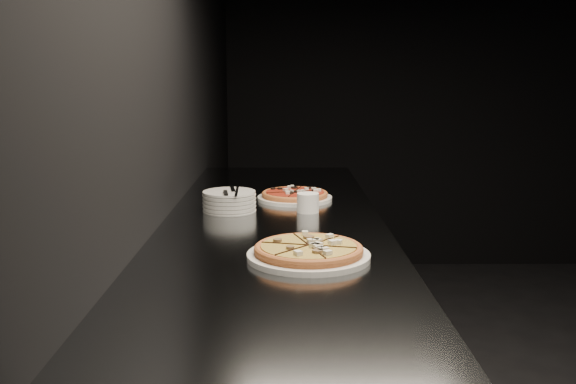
{
  "coord_description": "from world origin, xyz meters",
  "views": [
    {
      "loc": [
        -2.09,
        -2.11,
        1.41
      ],
      "look_at": [
        -2.08,
        0.03,
        1.01
      ],
      "focal_mm": 40.0,
      "sensor_mm": 36.0,
      "label": 1
    }
  ],
  "objects_px": {
    "counter": "(274,348)",
    "pizza_tomato": "(295,195)",
    "ramekin": "(308,202)",
    "pizza_mushroom": "(309,251)",
    "cutlery": "(231,191)",
    "plate_stack": "(229,201)"
  },
  "relations": [
    {
      "from": "pizza_tomato",
      "to": "ramekin",
      "type": "distance_m",
      "value": 0.23
    },
    {
      "from": "pizza_tomato",
      "to": "ramekin",
      "type": "relative_size",
      "value": 4.11
    },
    {
      "from": "counter",
      "to": "plate_stack",
      "type": "bearing_deg",
      "value": 136.45
    },
    {
      "from": "pizza_mushroom",
      "to": "cutlery",
      "type": "height_order",
      "value": "cutlery"
    },
    {
      "from": "plate_stack",
      "to": "cutlery",
      "type": "xyz_separation_m",
      "value": [
        0.01,
        -0.01,
        0.04
      ]
    },
    {
      "from": "counter",
      "to": "plate_stack",
      "type": "xyz_separation_m",
      "value": [
        -0.16,
        0.15,
        0.49
      ]
    },
    {
      "from": "counter",
      "to": "cutlery",
      "type": "relative_size",
      "value": 11.99
    },
    {
      "from": "pizza_mushroom",
      "to": "pizza_tomato",
      "type": "bearing_deg",
      "value": 91.68
    },
    {
      "from": "counter",
      "to": "pizza_tomato",
      "type": "relative_size",
      "value": 7.58
    },
    {
      "from": "cutlery",
      "to": "ramekin",
      "type": "xyz_separation_m",
      "value": [
        0.27,
        -0.01,
        -0.04
      ]
    },
    {
      "from": "plate_stack",
      "to": "pizza_mushroom",
      "type": "bearing_deg",
      "value": -66.78
    },
    {
      "from": "counter",
      "to": "pizza_mushroom",
      "type": "bearing_deg",
      "value": -77.5
    },
    {
      "from": "pizza_tomato",
      "to": "plate_stack",
      "type": "distance_m",
      "value": 0.31
    },
    {
      "from": "ramekin",
      "to": "pizza_mushroom",
      "type": "bearing_deg",
      "value": -91.92
    },
    {
      "from": "pizza_tomato",
      "to": "cutlery",
      "type": "distance_m",
      "value": 0.32
    },
    {
      "from": "pizza_mushroom",
      "to": "plate_stack",
      "type": "bearing_deg",
      "value": 113.22
    },
    {
      "from": "pizza_mushroom",
      "to": "plate_stack",
      "type": "xyz_separation_m",
      "value": [
        -0.26,
        0.61,
        0.01
      ]
    },
    {
      "from": "counter",
      "to": "ramekin",
      "type": "xyz_separation_m",
      "value": [
        0.12,
        0.12,
        0.5
      ]
    },
    {
      "from": "plate_stack",
      "to": "cutlery",
      "type": "bearing_deg",
      "value": -62.38
    },
    {
      "from": "pizza_tomato",
      "to": "plate_stack",
      "type": "bearing_deg",
      "value": -140.78
    },
    {
      "from": "counter",
      "to": "cutlery",
      "type": "xyz_separation_m",
      "value": [
        -0.15,
        0.14,
        0.53
      ]
    },
    {
      "from": "pizza_mushroom",
      "to": "ramekin",
      "type": "xyz_separation_m",
      "value": [
        0.02,
        0.58,
        0.02
      ]
    }
  ]
}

